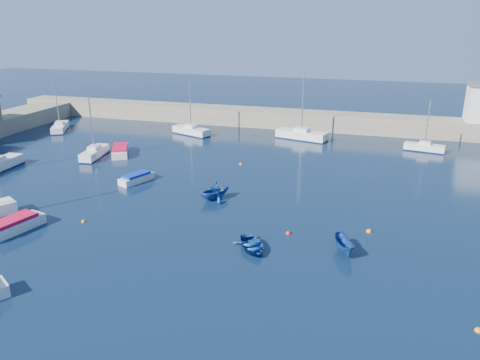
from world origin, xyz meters
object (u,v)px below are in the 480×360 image
(sailboat_3, at_px, (94,153))
(sailboat_7, at_px, (424,147))
(sailboat_4, at_px, (60,127))
(sailboat_6, at_px, (301,135))
(sailboat_5, at_px, (191,131))
(dinghy_center, at_px, (252,245))
(dinghy_left, at_px, (214,191))
(motorboat_0, at_px, (13,225))
(motorboat_2, at_px, (120,150))
(motorboat_1, at_px, (137,178))
(dinghy_right, at_px, (344,246))

(sailboat_3, distance_m, sailboat_7, 42.28)
(sailboat_4, bearing_deg, sailboat_6, -19.40)
(sailboat_6, relative_size, sailboat_7, 1.43)
(sailboat_5, bearing_deg, sailboat_4, 120.60)
(sailboat_3, distance_m, dinghy_center, 31.05)
(sailboat_7, relative_size, dinghy_left, 1.99)
(sailboat_6, relative_size, dinghy_center, 2.77)
(motorboat_0, xyz_separation_m, motorboat_2, (-3.38, 22.76, -0.02))
(motorboat_1, height_order, dinghy_right, dinghy_right)
(sailboat_4, relative_size, motorboat_0, 1.53)
(dinghy_center, bearing_deg, sailboat_4, 111.44)
(sailboat_3, bearing_deg, dinghy_right, -36.75)
(sailboat_4, height_order, dinghy_right, sailboat_4)
(motorboat_2, xyz_separation_m, dinghy_left, (16.77, -11.37, 0.37))
(motorboat_0, bearing_deg, sailboat_4, 134.69)
(sailboat_3, distance_m, motorboat_0, 21.34)
(motorboat_2, relative_size, dinghy_right, 1.85)
(sailboat_7, relative_size, dinghy_right, 2.24)
(sailboat_6, distance_m, sailboat_7, 16.52)
(sailboat_3, relative_size, sailboat_6, 0.79)
(sailboat_7, bearing_deg, sailboat_4, 104.58)
(motorboat_1, height_order, dinghy_center, motorboat_1)
(sailboat_4, height_order, motorboat_1, sailboat_4)
(dinghy_right, bearing_deg, dinghy_center, 170.77)
(motorboat_0, xyz_separation_m, motorboat_1, (3.78, 13.78, -0.08))
(sailboat_6, bearing_deg, dinghy_center, -162.21)
(sailboat_5, relative_size, sailboat_7, 1.22)
(motorboat_2, relative_size, dinghy_left, 1.65)
(dinghy_center, xyz_separation_m, dinghy_left, (-6.15, 8.92, 0.53))
(sailboat_5, relative_size, dinghy_right, 2.74)
(motorboat_0, height_order, motorboat_1, motorboat_0)
(sailboat_3, height_order, motorboat_1, sailboat_3)
(motorboat_1, bearing_deg, sailboat_5, 117.89)
(dinghy_left, distance_m, dinghy_right, 14.83)
(sailboat_7, distance_m, dinghy_left, 31.53)
(dinghy_center, distance_m, dinghy_left, 10.84)
(dinghy_center, bearing_deg, motorboat_1, 113.03)
(sailboat_5, xyz_separation_m, dinghy_left, (12.10, -23.74, 0.27))
(dinghy_center, bearing_deg, sailboat_6, 62.06)
(sailboat_4, height_order, sailboat_5, sailboat_5)
(sailboat_7, height_order, dinghy_left, sailboat_7)
(sailboat_3, relative_size, motorboat_2, 1.37)
(sailboat_3, height_order, dinghy_left, sailboat_3)
(sailboat_3, distance_m, motorboat_1, 11.66)
(sailboat_7, height_order, dinghy_center, sailboat_7)
(motorboat_1, bearing_deg, motorboat_2, 149.80)
(motorboat_0, relative_size, motorboat_2, 0.96)
(motorboat_1, bearing_deg, motorboat_0, -84.11)
(motorboat_0, relative_size, motorboat_1, 1.29)
(sailboat_3, bearing_deg, sailboat_7, 11.20)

